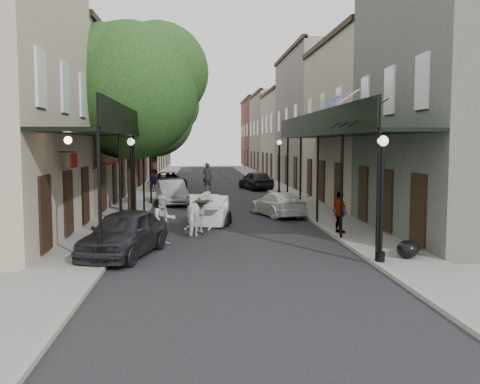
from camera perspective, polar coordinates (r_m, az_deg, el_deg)
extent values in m
plane|color=gray|center=(17.56, -0.34, -6.62)|extent=(140.00, 140.00, 0.00)
cube|color=black|center=(37.34, -2.51, -0.34)|extent=(8.00, 90.00, 0.01)
cube|color=gray|center=(37.51, -10.17, -0.30)|extent=(2.20, 90.00, 0.12)
cube|color=gray|center=(37.83, 5.08, -0.20)|extent=(2.20, 90.00, 0.12)
cube|color=tan|center=(47.75, -13.40, 7.03)|extent=(5.00, 80.00, 10.50)
cube|color=slate|center=(48.19, 7.41, 7.11)|extent=(5.00, 80.00, 10.50)
cube|color=black|center=(24.45, -13.38, 6.00)|extent=(2.20, 18.00, 0.12)
cube|color=black|center=(24.32, -10.94, 7.23)|extent=(0.06, 18.00, 1.00)
cylinder|color=black|center=(15.47, -14.75, -0.45)|extent=(0.10, 0.10, 4.00)
cylinder|color=black|center=(23.36, -11.24, 1.47)|extent=(0.10, 0.10, 4.00)
cylinder|color=black|center=(31.31, -9.51, 2.42)|extent=(0.10, 0.10, 4.00)
cube|color=black|center=(24.94, 10.09, 6.04)|extent=(2.20, 18.00, 0.12)
cube|color=black|center=(24.71, 7.73, 7.24)|extent=(0.06, 18.00, 1.00)
cylinder|color=black|center=(16.09, 14.53, -0.23)|extent=(0.10, 0.10, 4.00)
cylinder|color=black|center=(23.77, 8.28, 1.58)|extent=(0.10, 0.10, 4.00)
cylinder|color=black|center=(31.61, 5.10, 2.49)|extent=(0.10, 0.10, 4.00)
cylinder|color=#382619|center=(27.37, -11.53, 3.67)|extent=(0.44, 0.44, 5.60)
sphere|color=#133D18|center=(27.48, -11.65, 10.52)|extent=(6.80, 6.80, 6.80)
sphere|color=#133D18|center=(28.05, -8.71, 12.51)|extent=(5.10, 5.10, 5.10)
cylinder|color=#382619|center=(41.30, -9.12, 3.80)|extent=(0.44, 0.44, 5.04)
sphere|color=#133D18|center=(41.33, -9.18, 7.87)|extent=(6.00, 6.00, 6.00)
sphere|color=#133D18|center=(41.90, -7.47, 9.09)|extent=(4.50, 4.50, 4.50)
cylinder|color=black|center=(16.39, 14.72, -6.68)|extent=(0.28, 0.28, 0.30)
cylinder|color=black|center=(16.15, 14.84, -1.29)|extent=(0.12, 0.12, 3.40)
sphere|color=white|center=(16.05, 15.00, 5.29)|extent=(0.32, 0.32, 0.32)
cylinder|color=black|center=(23.56, -11.41, -3.03)|extent=(0.28, 0.28, 0.30)
cylinder|color=black|center=(23.39, -11.47, 0.73)|extent=(0.12, 0.12, 3.40)
sphere|color=white|center=(23.33, -11.56, 5.27)|extent=(0.32, 0.32, 0.32)
cylinder|color=black|center=(35.70, 4.18, -0.17)|extent=(0.28, 0.28, 0.30)
cylinder|color=black|center=(35.59, 4.20, 2.31)|extent=(0.12, 0.12, 3.40)
sphere|color=white|center=(35.55, 4.22, 5.29)|extent=(0.32, 0.32, 0.32)
imported|color=white|center=(21.22, -4.24, -2.29)|extent=(1.25, 2.12, 1.68)
torus|color=black|center=(24.28, -4.93, -1.84)|extent=(0.33, 1.31, 1.31)
torus|color=black|center=(24.01, -1.02, -1.90)|extent=(0.33, 1.31, 1.31)
torus|color=black|center=(22.89, -5.10, -3.04)|extent=(0.19, 0.68, 0.68)
torus|color=black|center=(22.68, -1.97, -3.10)|extent=(0.19, 0.68, 0.68)
cube|color=silver|center=(23.88, -3.06, -0.89)|extent=(1.73, 2.06, 0.71)
cube|color=silver|center=(22.78, -3.50, 0.10)|extent=(1.30, 0.77, 0.12)
cube|color=silver|center=(22.51, -3.61, 0.81)|extent=(1.22, 0.32, 0.51)
imported|color=black|center=(22.74, -3.51, 1.69)|extent=(0.46, 0.34, 1.14)
imported|color=#AFAEA5|center=(19.21, -8.15, -2.97)|extent=(1.03, 0.91, 1.77)
imported|color=gray|center=(39.03, -9.12, 1.22)|extent=(1.09, 0.66, 1.64)
imported|color=gray|center=(21.13, 10.60, -2.14)|extent=(0.63, 1.02, 1.62)
imported|color=black|center=(17.47, -12.22, -4.30)|extent=(2.83, 4.70, 1.50)
imported|color=#A9A8AD|center=(31.85, -7.31, -0.04)|extent=(2.21, 4.52, 1.43)
imported|color=black|center=(42.70, -7.59, 1.23)|extent=(3.27, 5.30, 1.37)
imported|color=white|center=(26.60, 4.04, -1.28)|extent=(2.74, 4.45, 1.20)
imported|color=black|center=(41.86, 1.69, 1.27)|extent=(2.72, 4.62, 1.48)
ellipsoid|color=black|center=(17.07, 17.43, -5.85)|extent=(0.65, 0.65, 0.55)
ellipsoid|color=black|center=(17.60, 17.79, -5.69)|extent=(0.57, 0.57, 0.45)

